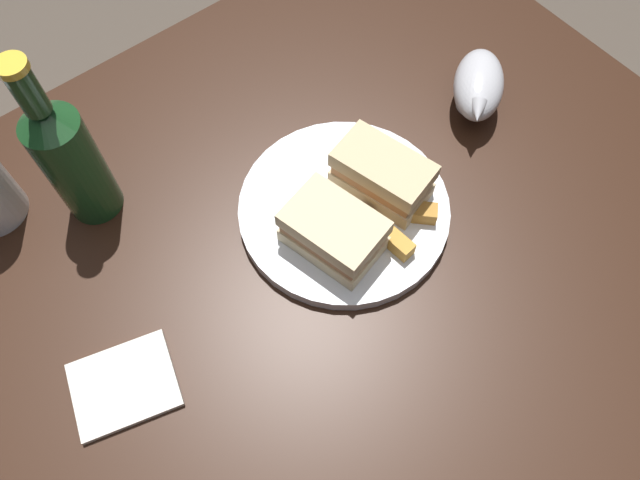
{
  "coord_description": "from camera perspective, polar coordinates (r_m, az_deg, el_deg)",
  "views": [
    {
      "loc": [
        0.15,
        0.23,
        1.36
      ],
      "look_at": [
        -0.06,
        -0.02,
        0.73
      ],
      "focal_mm": 33.9,
      "sensor_mm": 36.0,
      "label": 1
    }
  ],
  "objects": [
    {
      "name": "potato_wedge_middle",
      "position": [
        0.73,
        3.73,
        1.76
      ],
      "size": [
        0.04,
        0.04,
        0.02
      ],
      "primitive_type": "cube",
      "rotation": [
        0.0,
        0.0,
        0.42
      ],
      "color": "#AD702D",
      "rests_on": "plate"
    },
    {
      "name": "sandwich_half_right",
      "position": [
        0.74,
        5.89,
        6.15
      ],
      "size": [
        0.09,
        0.13,
        0.06
      ],
      "color": "#CCB284",
      "rests_on": "plate"
    },
    {
      "name": "cider_bottle",
      "position": [
        0.74,
        -22.6,
        7.21
      ],
      "size": [
        0.07,
        0.07,
        0.25
      ],
      "color": "#19421E",
      "rests_on": "dining_table"
    },
    {
      "name": "sandwich_half_left",
      "position": [
        0.7,
        1.3,
        0.84
      ],
      "size": [
        0.1,
        0.13,
        0.06
      ],
      "color": "beige",
      "rests_on": "plate"
    },
    {
      "name": "potato_wedge_left_edge",
      "position": [
        0.74,
        9.01,
        2.62
      ],
      "size": [
        0.05,
        0.05,
        0.02
      ],
      "primitive_type": "cube",
      "rotation": [
        0.0,
        0.0,
        2.35
      ],
      "color": "#B77F33",
      "rests_on": "plate"
    },
    {
      "name": "plate",
      "position": [
        0.75,
        2.27,
        2.89
      ],
      "size": [
        0.26,
        0.26,
        0.02
      ],
      "primitive_type": "cylinder",
      "color": "white",
      "rests_on": "dining_table"
    },
    {
      "name": "ground_plane",
      "position": [
        1.39,
        -1.28,
        -16.12
      ],
      "size": [
        6.0,
        6.0,
        0.0
      ],
      "primitive_type": "plane",
      "color": "#4C4238"
    },
    {
      "name": "potato_wedge_front",
      "position": [
        0.75,
        6.23,
        4.43
      ],
      "size": [
        0.02,
        0.04,
        0.02
      ],
      "primitive_type": "cube",
      "rotation": [
        0.0,
        0.0,
        1.78
      ],
      "color": "#B77F33",
      "rests_on": "plate"
    },
    {
      "name": "napkin",
      "position": [
        0.71,
        -18.0,
        -12.89
      ],
      "size": [
        0.13,
        0.12,
        0.01
      ],
      "primitive_type": "cube",
      "rotation": [
        0.0,
        0.0,
        -0.29
      ],
      "color": "silver",
      "rests_on": "dining_table"
    },
    {
      "name": "dining_table",
      "position": [
        1.05,
        -1.67,
        -12.34
      ],
      "size": [
        1.18,
        0.92,
        0.7
      ],
      "primitive_type": "cube",
      "color": "black",
      "rests_on": "ground"
    },
    {
      "name": "gravy_boat",
      "position": [
        0.85,
        14.73,
        13.9
      ],
      "size": [
        0.13,
        0.13,
        0.07
      ],
      "color": "#B7B7BC",
      "rests_on": "dining_table"
    },
    {
      "name": "potato_wedge_back",
      "position": [
        0.72,
        7.23,
        -0.23
      ],
      "size": [
        0.02,
        0.05,
        0.02
      ],
      "primitive_type": "cube",
      "rotation": [
        0.0,
        0.0,
        4.81
      ],
      "color": "gold",
      "rests_on": "plate"
    }
  ]
}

